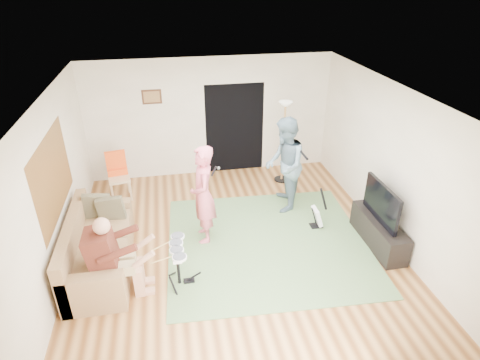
# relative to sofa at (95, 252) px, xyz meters

# --- Properties ---
(floor) EXTENTS (6.00, 6.00, 0.00)m
(floor) POSITION_rel_sofa_xyz_m (2.30, 0.13, -0.30)
(floor) COLOR brown
(floor) RESTS_ON ground
(walls) EXTENTS (5.50, 6.00, 2.70)m
(walls) POSITION_rel_sofa_xyz_m (2.30, 0.13, 1.05)
(walls) COLOR silver
(walls) RESTS_ON floor
(ceiling) EXTENTS (6.00, 6.00, 0.00)m
(ceiling) POSITION_rel_sofa_xyz_m (2.30, 0.13, 2.40)
(ceiling) COLOR white
(ceiling) RESTS_ON walls
(window_blinds) EXTENTS (0.00, 2.05, 2.05)m
(window_blinds) POSITION_rel_sofa_xyz_m (-0.45, 0.33, 1.25)
(window_blinds) COLOR brown
(window_blinds) RESTS_ON walls
(doorway) EXTENTS (2.10, 0.00, 2.10)m
(doorway) POSITION_rel_sofa_xyz_m (2.85, 3.12, 0.75)
(doorway) COLOR black
(doorway) RESTS_ON walls
(picture_frame) EXTENTS (0.42, 0.03, 0.32)m
(picture_frame) POSITION_rel_sofa_xyz_m (1.05, 3.12, 1.60)
(picture_frame) COLOR #3F2314
(picture_frame) RESTS_ON walls
(area_rug) EXTENTS (3.64, 3.48, 0.02)m
(area_rug) POSITION_rel_sofa_xyz_m (2.89, 0.11, -0.29)
(area_rug) COLOR #567C4B
(area_rug) RESTS_ON floor
(sofa) EXTENTS (0.91, 2.21, 0.89)m
(sofa) POSITION_rel_sofa_xyz_m (0.00, 0.00, 0.00)
(sofa) COLOR #96724B
(sofa) RESTS_ON floor
(drummer) EXTENTS (0.86, 0.48, 1.32)m
(drummer) POSITION_rel_sofa_xyz_m (0.42, -0.65, 0.22)
(drummer) COLOR #582318
(drummer) RESTS_ON sofa
(drum_kit) EXTENTS (0.40, 0.72, 0.74)m
(drum_kit) POSITION_rel_sofa_xyz_m (1.30, -0.65, 0.03)
(drum_kit) COLOR black
(drum_kit) RESTS_ON floor
(singer) EXTENTS (0.43, 0.65, 1.79)m
(singer) POSITION_rel_sofa_xyz_m (1.82, 0.46, 0.60)
(singer) COLOR #D85D74
(singer) RESTS_ON floor
(microphone) EXTENTS (0.06, 0.06, 0.24)m
(microphone) POSITION_rel_sofa_xyz_m (2.02, 0.46, 1.04)
(microphone) COLOR black
(microphone) RESTS_ON singer
(guitarist) EXTENTS (0.90, 1.05, 1.90)m
(guitarist) POSITION_rel_sofa_xyz_m (3.49, 1.23, 0.65)
(guitarist) COLOR slate
(guitarist) RESTS_ON floor
(guitar_held) EXTENTS (0.13, 0.60, 0.26)m
(guitar_held) POSITION_rel_sofa_xyz_m (3.69, 1.23, 0.99)
(guitar_held) COLOR silver
(guitar_held) RESTS_ON guitarist
(guitar_spare) EXTENTS (0.30, 0.27, 0.83)m
(guitar_spare) POSITION_rel_sofa_xyz_m (3.93, 0.42, -0.06)
(guitar_spare) COLOR black
(guitar_spare) RESTS_ON floor
(torchiere_lamp) EXTENTS (0.33, 0.33, 1.86)m
(torchiere_lamp) POSITION_rel_sofa_xyz_m (3.81, 2.38, 0.98)
(torchiere_lamp) COLOR black
(torchiere_lamp) RESTS_ON floor
(dining_chair) EXTENTS (0.50, 0.52, 1.01)m
(dining_chair) POSITION_rel_sofa_xyz_m (0.24, 2.26, 0.06)
(dining_chair) COLOR #D3B589
(dining_chair) RESTS_ON floor
(tv_cabinet) EXTENTS (0.40, 1.40, 0.50)m
(tv_cabinet) POSITION_rel_sofa_xyz_m (4.80, -0.28, -0.05)
(tv_cabinet) COLOR black
(tv_cabinet) RESTS_ON floor
(television) EXTENTS (0.06, 1.06, 0.65)m
(television) POSITION_rel_sofa_xyz_m (4.75, -0.28, 0.55)
(television) COLOR black
(television) RESTS_ON tv_cabinet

